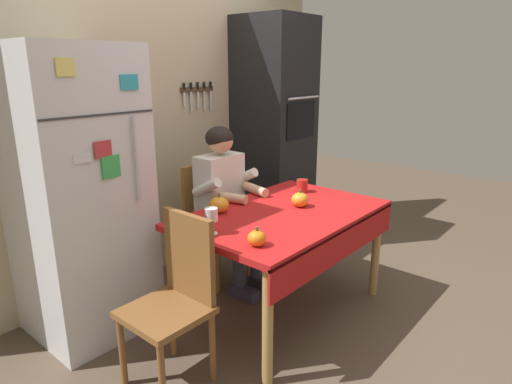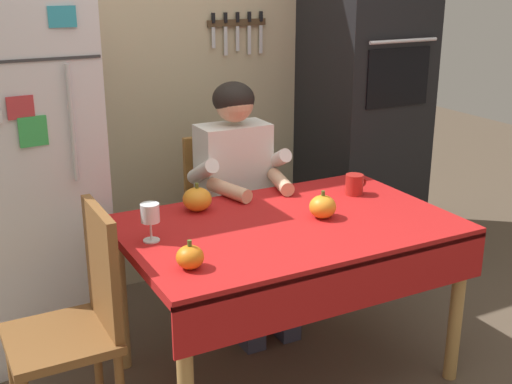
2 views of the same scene
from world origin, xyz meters
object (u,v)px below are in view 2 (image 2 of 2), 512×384
object	(u,v)px
refrigerator	(18,165)
seated_person	(239,184)
coffee_mug	(355,184)
pumpkin_large	(323,207)
chair_behind_person	(224,214)
wine_glass	(150,215)
wall_oven	(364,96)
chair_left_side	(80,315)
dining_table	(290,242)
pumpkin_small	(197,199)
pumpkin_medium	(190,257)

from	to	relation	value
refrigerator	seated_person	xyz separation A→B (m)	(1.01, -0.28, -0.16)
coffee_mug	pumpkin_large	distance (m)	0.37
chair_behind_person	pumpkin_large	distance (m)	0.85
coffee_mug	wine_glass	xyz separation A→B (m)	(-1.05, -0.10, 0.06)
seated_person	pumpkin_large	size ratio (longest dim) A/B	10.14
wall_oven	wine_glass	world-z (taller)	wall_oven
refrigerator	coffee_mug	world-z (taller)	refrigerator
chair_behind_person	chair_left_side	xyz separation A→B (m)	(-0.96, -0.74, 0.00)
pumpkin_large	refrigerator	bearing A→B (deg)	141.43
refrigerator	wall_oven	size ratio (longest dim) A/B	0.86
wall_oven	coffee_mug	world-z (taller)	wall_oven
dining_table	pumpkin_small	bearing A→B (deg)	130.25
wine_glass	pumpkin_large	bearing A→B (deg)	-7.40
wall_oven	pumpkin_large	world-z (taller)	wall_oven
wall_oven	pumpkin_small	world-z (taller)	wall_oven
dining_table	wall_oven	bearing A→B (deg)	41.31
wine_glass	pumpkin_small	world-z (taller)	wine_glass
wall_oven	seated_person	size ratio (longest dim) A/B	1.69
wine_glass	refrigerator	bearing A→B (deg)	114.84
wall_oven	pumpkin_medium	size ratio (longest dim) A/B	19.27
chair_behind_person	pumpkin_small	distance (m)	0.64
wine_glass	pumpkin_small	distance (m)	0.39
seated_person	dining_table	bearing A→B (deg)	-95.73
wall_oven	refrigerator	bearing A→B (deg)	-178.86
pumpkin_large	chair_left_side	bearing A→B (deg)	177.24
chair_behind_person	chair_left_side	bearing A→B (deg)	-142.27
chair_behind_person	refrigerator	bearing A→B (deg)	174.88
chair_behind_person	coffee_mug	world-z (taller)	chair_behind_person
wine_glass	seated_person	bearing A→B (deg)	38.28
wall_oven	pumpkin_medium	bearing A→B (deg)	-144.56
refrigerator	pumpkin_medium	xyz separation A→B (m)	(0.40, -1.10, -0.12)
refrigerator	coffee_mug	bearing A→B (deg)	-25.96
seated_person	wine_glass	world-z (taller)	seated_person
refrigerator	chair_left_side	size ratio (longest dim) A/B	1.94
refrigerator	wine_glass	size ratio (longest dim) A/B	11.48
refrigerator	coffee_mug	distance (m)	1.58
dining_table	pumpkin_medium	xyz separation A→B (m)	(-0.55, -0.21, 0.13)
wine_glass	pumpkin_medium	xyz separation A→B (m)	(0.04, -0.31, -0.07)
wine_glass	pumpkin_small	xyz separation A→B (m)	(0.30, 0.24, -0.06)
pumpkin_medium	pumpkin_small	xyz separation A→B (m)	(0.26, 0.55, 0.01)
wall_oven	pumpkin_small	bearing A→B (deg)	-156.23
chair_behind_person	coffee_mug	size ratio (longest dim) A/B	8.24
dining_table	seated_person	bearing A→B (deg)	84.27
seated_person	pumpkin_small	bearing A→B (deg)	-142.07
pumpkin_small	wine_glass	bearing A→B (deg)	-141.33
chair_behind_person	coffee_mug	bearing A→B (deg)	-55.72
pumpkin_large	coffee_mug	bearing A→B (deg)	32.11
wine_glass	pumpkin_large	distance (m)	0.75
chair_behind_person	pumpkin_medium	bearing A→B (deg)	-121.09
wall_oven	pumpkin_small	xyz separation A→B (m)	(-1.33, -0.59, -0.26)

